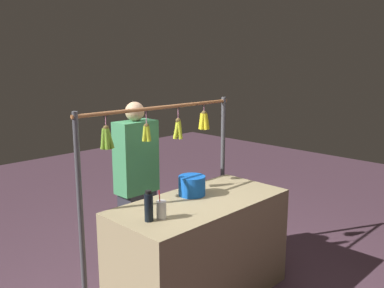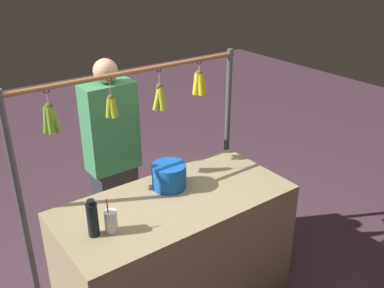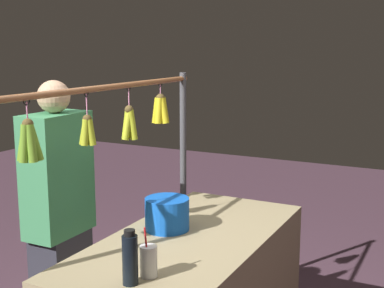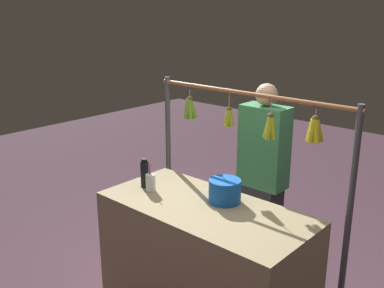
{
  "view_description": "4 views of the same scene",
  "coord_description": "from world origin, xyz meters",
  "px_view_note": "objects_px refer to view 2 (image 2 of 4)",
  "views": [
    {
      "loc": [
        2.39,
        2.26,
        2.04
      ],
      "look_at": [
        0.1,
        0.0,
        1.39
      ],
      "focal_mm": 38.6,
      "sensor_mm": 36.0,
      "label": 1
    },
    {
      "loc": [
        1.33,
        2.0,
        2.4
      ],
      "look_at": [
        -0.13,
        0.0,
        1.25
      ],
      "focal_mm": 40.47,
      "sensor_mm": 36.0,
      "label": 2
    },
    {
      "loc": [
        2.3,
        1.2,
        1.85
      ],
      "look_at": [
        -0.04,
        0.0,
        1.36
      ],
      "focal_mm": 50.12,
      "sensor_mm": 36.0,
      "label": 3
    },
    {
      "loc": [
        -1.88,
        2.23,
        2.24
      ],
      "look_at": [
        0.13,
        0.0,
        1.32
      ],
      "focal_mm": 41.91,
      "sensor_mm": 36.0,
      "label": 4
    }
  ],
  "objects_px": {
    "drink_cup": "(111,221)",
    "blue_bucket": "(169,176)",
    "vendor_person": "(114,164)",
    "water_bottle": "(93,219)"
  },
  "relations": [
    {
      "from": "vendor_person",
      "to": "drink_cup",
      "type": "bearing_deg",
      "value": 62.83
    },
    {
      "from": "drink_cup",
      "to": "blue_bucket",
      "type": "bearing_deg",
      "value": -157.92
    },
    {
      "from": "water_bottle",
      "to": "drink_cup",
      "type": "bearing_deg",
      "value": 163.72
    },
    {
      "from": "water_bottle",
      "to": "blue_bucket",
      "type": "height_order",
      "value": "water_bottle"
    },
    {
      "from": "drink_cup",
      "to": "vendor_person",
      "type": "distance_m",
      "value": 0.99
    },
    {
      "from": "blue_bucket",
      "to": "vendor_person",
      "type": "xyz_separation_m",
      "value": [
        0.1,
        -0.65,
        -0.15
      ]
    },
    {
      "from": "drink_cup",
      "to": "vendor_person",
      "type": "xyz_separation_m",
      "value": [
        -0.45,
        -0.87,
        -0.13
      ]
    },
    {
      "from": "vendor_person",
      "to": "blue_bucket",
      "type": "bearing_deg",
      "value": 98.68
    },
    {
      "from": "blue_bucket",
      "to": "drink_cup",
      "type": "distance_m",
      "value": 0.59
    },
    {
      "from": "blue_bucket",
      "to": "drink_cup",
      "type": "height_order",
      "value": "drink_cup"
    }
  ]
}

